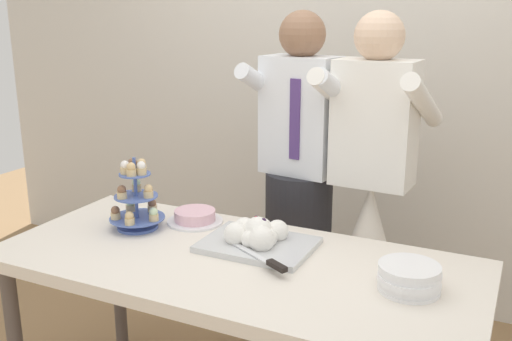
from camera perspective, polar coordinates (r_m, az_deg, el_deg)
name	(u,v)px	position (r m, az deg, el deg)	size (l,w,h in m)	color
rear_wall	(355,49)	(3.35, 9.71, 11.72)	(5.20, 0.10, 2.90)	beige
dessert_table	(234,276)	(2.20, -2.20, -10.33)	(1.80, 0.80, 0.78)	silver
cupcake_stand	(136,199)	(2.46, -11.69, -2.80)	(0.23, 0.23, 0.31)	#4C66B2
main_cake_tray	(257,237)	(2.24, 0.13, -6.56)	(0.42, 0.37, 0.12)	silver
plate_stack	(409,278)	(1.98, 14.81, -10.13)	(0.21, 0.21, 0.09)	white
round_cake	(195,217)	(2.52, -6.01, -4.56)	(0.24, 0.24, 0.06)	white
person_groom	(299,207)	(2.79, 4.23, -3.60)	(0.52, 0.54, 1.66)	#232328
person_bride	(367,255)	(2.71, 10.87, -8.15)	(0.56, 0.56, 1.66)	white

